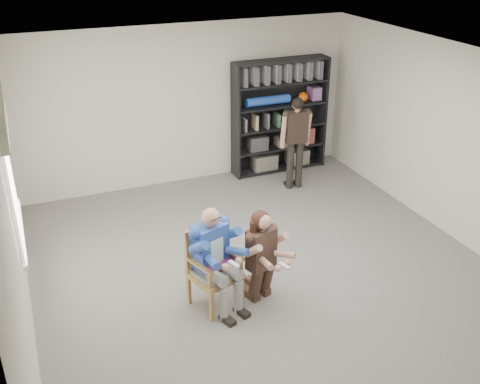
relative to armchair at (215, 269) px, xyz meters
name	(u,v)px	position (x,y,z in m)	size (l,w,h in m)	color
room_shell	(274,183)	(0.87, 0.23, 0.89)	(6.00, 7.00, 2.80)	silver
floor	(271,278)	(0.87, 0.23, -0.51)	(6.00, 7.00, 0.01)	#65635E
window_left	(11,173)	(-2.08, 1.23, 1.12)	(0.16, 2.00, 1.75)	silver
armchair	(215,269)	(0.00, 0.00, 0.00)	(0.59, 0.57, 1.02)	#935C3B
seated_man	(214,258)	(0.00, 0.00, 0.15)	(0.57, 0.80, 1.33)	#234C99
kneeling_woman	(263,257)	(0.58, -0.12, 0.10)	(0.51, 0.82, 1.22)	#36231D
bookshelf	(280,117)	(2.57, 3.51, 0.54)	(1.80, 0.38, 2.10)	black
standing_man	(296,144)	(2.47, 2.67, 0.31)	(0.51, 0.28, 1.65)	black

